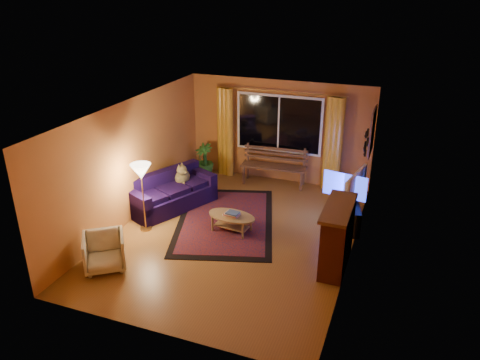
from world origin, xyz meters
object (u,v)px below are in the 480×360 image
(tv_console, at_px, (347,212))
(coffee_table, at_px, (232,223))
(armchair, at_px, (104,250))
(bench, at_px, (274,175))
(floor_lamp, at_px, (143,198))
(sofa, at_px, (172,191))

(tv_console, bearing_deg, coffee_table, -165.28)
(armchair, height_order, tv_console, armchair)
(armchair, xyz_separation_m, tv_console, (3.69, 3.09, -0.09))
(tv_console, bearing_deg, bench, 131.32)
(floor_lamp, bearing_deg, sofa, 87.82)
(sofa, xyz_separation_m, tv_console, (3.72, 0.60, -0.14))
(sofa, relative_size, coffee_table, 1.97)
(floor_lamp, xyz_separation_m, coffee_table, (1.66, 0.53, -0.52))
(sofa, bearing_deg, bench, 74.41)
(armchair, height_order, coffee_table, armchair)
(coffee_table, bearing_deg, floor_lamp, -162.26)
(sofa, relative_size, armchair, 2.79)
(bench, distance_m, sofa, 2.65)
(armchair, relative_size, tv_console, 0.56)
(sofa, bearing_deg, armchair, -64.53)
(sofa, distance_m, coffee_table, 1.71)
(floor_lamp, distance_m, coffee_table, 1.81)
(bench, distance_m, coffee_table, 2.54)
(bench, bearing_deg, armchair, -114.59)
(floor_lamp, bearing_deg, bench, 60.15)
(bench, bearing_deg, sofa, -134.46)
(sofa, relative_size, floor_lamp, 1.40)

